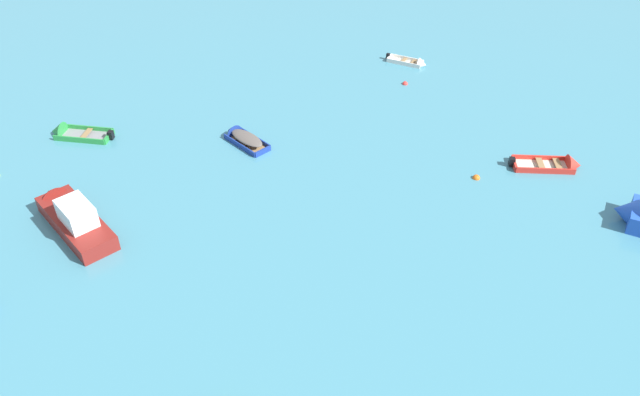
# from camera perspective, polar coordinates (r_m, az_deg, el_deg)

# --- Properties ---
(rowboat_red_foreground_center) EXTENTS (3.91, 1.60, 1.17)m
(rowboat_red_foreground_center) POSITION_cam_1_polar(r_m,az_deg,el_deg) (36.44, 21.04, 2.80)
(rowboat_red_foreground_center) COLOR beige
(rowboat_red_foreground_center) RESTS_ON ground_plane
(motor_launch_maroon_near_right) EXTENTS (5.60, 5.03, 2.13)m
(motor_launch_maroon_near_right) POSITION_cam_1_polar(r_m,az_deg,el_deg) (32.13, -21.63, -1.49)
(motor_launch_maroon_near_right) COLOR maroon
(motor_launch_maroon_near_right) RESTS_ON ground_plane
(rowboat_white_near_left) EXTENTS (3.00, 1.65, 0.82)m
(rowboat_white_near_left) POSITION_cam_1_polar(r_m,az_deg,el_deg) (45.46, 8.56, 12.02)
(rowboat_white_near_left) COLOR beige
(rowboat_white_near_left) RESTS_ON ground_plane
(rowboat_green_back_row_left) EXTENTS (3.81, 1.36, 1.22)m
(rowboat_green_back_row_left) POSITION_cam_1_polar(r_m,az_deg,el_deg) (39.61, -21.89, 5.50)
(rowboat_green_back_row_left) COLOR gray
(rowboat_green_back_row_left) RESTS_ON ground_plane
(rowboat_deep_blue_far_left) EXTENTS (3.25, 2.83, 1.08)m
(rowboat_deep_blue_far_left) POSITION_cam_1_polar(r_m,az_deg,el_deg) (36.56, -7.19, 5.55)
(rowboat_deep_blue_far_left) COLOR #99754C
(rowboat_deep_blue_far_left) RESTS_ON ground_plane
(mooring_buoy_trailing) EXTENTS (0.41, 0.41, 0.41)m
(mooring_buoy_trailing) POSITION_cam_1_polar(r_m,az_deg,el_deg) (34.32, 14.00, 1.75)
(mooring_buoy_trailing) COLOR orange
(mooring_buoy_trailing) RESTS_ON ground_plane
(mooring_buoy_between_boats_right) EXTENTS (0.37, 0.37, 0.37)m
(mooring_buoy_between_boats_right) POSITION_cam_1_polar(r_m,az_deg,el_deg) (42.83, 7.72, 10.22)
(mooring_buoy_between_boats_right) COLOR red
(mooring_buoy_between_boats_right) RESTS_ON ground_plane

